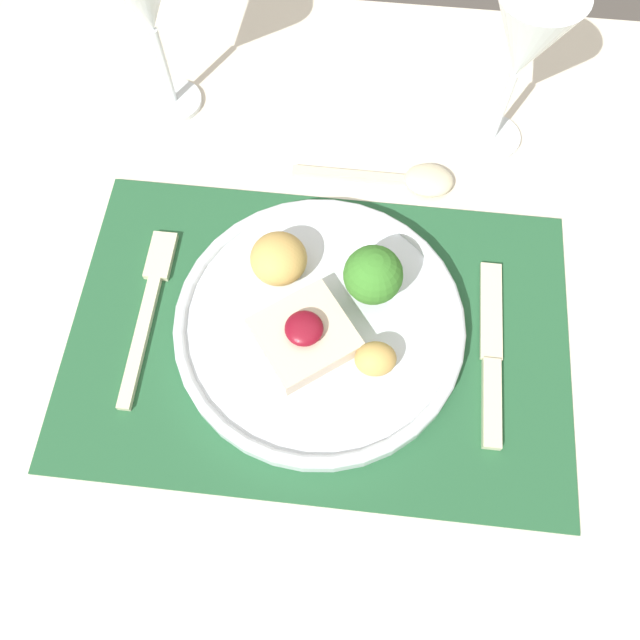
% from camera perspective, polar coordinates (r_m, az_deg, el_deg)
% --- Properties ---
extents(ground_plane, '(8.00, 8.00, 0.00)m').
position_cam_1_polar(ground_plane, '(1.32, -0.05, -14.36)').
color(ground_plane, '#4C4742').
extents(dining_table, '(1.41, 0.90, 0.76)m').
position_cam_1_polar(dining_table, '(0.67, -0.10, -4.67)').
color(dining_table, beige).
rests_on(dining_table, ground_plane).
extents(placemat, '(0.46, 0.31, 0.00)m').
position_cam_1_polar(placemat, '(0.58, -0.11, -1.42)').
color(placemat, '#235633').
rests_on(placemat, dining_table).
extents(dinner_plate, '(0.27, 0.27, 0.08)m').
position_cam_1_polar(dinner_plate, '(0.57, 0.10, 0.11)').
color(dinner_plate, silver).
rests_on(dinner_plate, placemat).
extents(fork, '(0.02, 0.18, 0.01)m').
position_cam_1_polar(fork, '(0.61, -15.33, 1.56)').
color(fork, beige).
rests_on(fork, placemat).
extents(knife, '(0.02, 0.18, 0.01)m').
position_cam_1_polar(knife, '(0.59, 15.39, -3.83)').
color(knife, beige).
rests_on(knife, placemat).
extents(spoon, '(0.17, 0.04, 0.01)m').
position_cam_1_polar(spoon, '(0.67, 8.39, 12.62)').
color(spoon, beige).
rests_on(spoon, dining_table).
extents(wine_glass_near, '(0.08, 0.08, 0.18)m').
position_cam_1_polar(wine_glass_near, '(0.64, 18.38, 22.95)').
color(wine_glass_near, white).
rests_on(wine_glass_near, dining_table).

